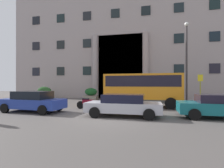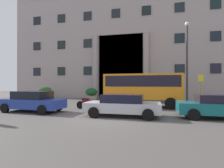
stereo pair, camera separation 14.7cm
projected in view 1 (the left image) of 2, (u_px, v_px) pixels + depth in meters
name	position (u px, v px, depth m)	size (l,w,h in m)	color
ground_plane	(105.00, 119.00, 9.69)	(80.00, 64.00, 0.12)	#57524E
office_building_facade	(133.00, 42.00, 26.79)	(34.95, 9.63, 17.23)	#A29593
orange_minibus	(143.00, 87.00, 14.67)	(6.41, 2.81, 2.77)	orange
bus_stop_sign	(200.00, 86.00, 15.57)	(0.44, 0.08, 2.79)	#9B9D15
hedge_planter_east	(154.00, 95.00, 19.62)	(2.13, 0.83, 1.53)	slate
hedge_planter_far_east	(91.00, 94.00, 21.09)	(1.62, 0.96, 1.45)	gray
hedge_planter_far_west	(44.00, 93.00, 22.15)	(2.03, 0.94, 1.61)	#69605E
white_taxi_kerbside	(33.00, 101.00, 11.83)	(4.47, 2.19, 1.43)	#233A99
parked_estate_mid	(221.00, 106.00, 9.56)	(4.59, 2.23, 1.33)	#16656D
parked_coupe_end	(123.00, 105.00, 10.21)	(4.43, 2.02, 1.31)	#B4B5BF
motorcycle_far_end	(123.00, 104.00, 12.65)	(1.94, 0.55, 0.89)	black
motorcycle_near_kerb	(87.00, 103.00, 13.06)	(1.90, 0.59, 0.89)	black
lamppost_plaza_centre	(187.00, 56.00, 16.67)	(0.40, 0.40, 7.97)	#363133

